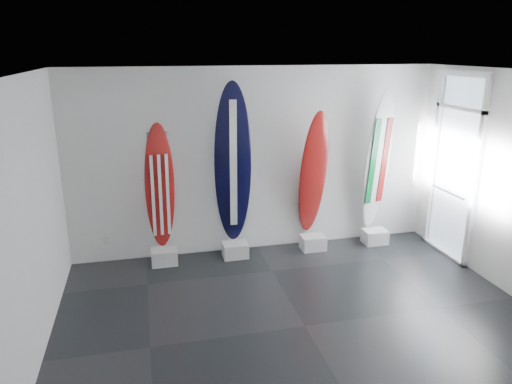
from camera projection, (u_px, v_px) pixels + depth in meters
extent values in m
plane|color=black|center=(305.00, 326.00, 5.82)|extent=(6.00, 6.00, 0.00)
plane|color=white|center=(314.00, 74.00, 4.95)|extent=(6.00, 6.00, 0.00)
plane|color=white|center=(257.00, 161.00, 7.71)|extent=(6.00, 0.00, 6.00)
plane|color=white|center=(439.00, 334.00, 3.06)|extent=(6.00, 0.00, 6.00)
plane|color=white|center=(22.00, 233.00, 4.72)|extent=(0.00, 5.00, 5.00)
cube|color=silver|center=(164.00, 257.00, 7.46)|extent=(0.40, 0.30, 0.24)
ellipsoid|color=maroon|center=(160.00, 187.00, 7.23)|extent=(0.47, 0.26, 1.99)
cube|color=silver|center=(235.00, 250.00, 7.71)|extent=(0.40, 0.30, 0.24)
ellipsoid|color=black|center=(233.00, 164.00, 7.40)|extent=(0.59, 0.25, 2.57)
cube|color=silver|center=(313.00, 242.00, 8.01)|extent=(0.40, 0.30, 0.24)
ellipsoid|color=maroon|center=(313.00, 174.00, 7.76)|extent=(0.53, 0.48, 2.11)
cube|color=silver|center=(375.00, 237.00, 8.26)|extent=(0.40, 0.30, 0.24)
ellipsoid|color=silver|center=(378.00, 161.00, 7.97)|extent=(0.61, 0.44, 2.40)
cube|color=silver|center=(106.00, 241.00, 7.48)|extent=(0.09, 0.02, 0.13)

